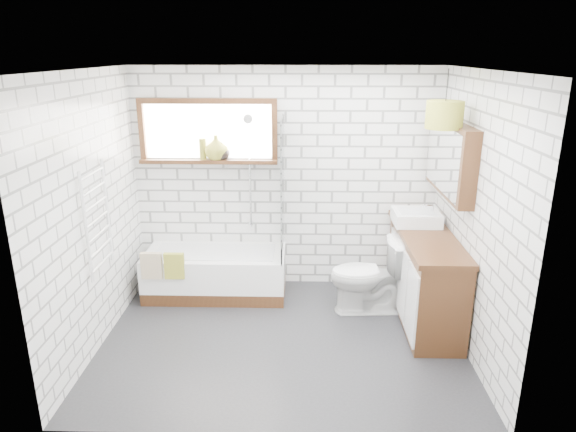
{
  "coord_description": "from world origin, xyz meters",
  "views": [
    {
      "loc": [
        0.17,
        -4.33,
        2.65
      ],
      "look_at": [
        0.05,
        0.25,
        1.16
      ],
      "focal_mm": 32.0,
      "sensor_mm": 36.0,
      "label": 1
    }
  ],
  "objects_px": {
    "pendant": "(445,115)",
    "toilet": "(368,276)",
    "bathtub": "(216,273)",
    "vanity": "(425,276)",
    "basin": "(416,217)"
  },
  "relations": [
    {
      "from": "pendant",
      "to": "toilet",
      "type": "bearing_deg",
      "value": 154.93
    },
    {
      "from": "bathtub",
      "to": "vanity",
      "type": "distance_m",
      "value": 2.28
    },
    {
      "from": "pendant",
      "to": "bathtub",
      "type": "bearing_deg",
      "value": 164.32
    },
    {
      "from": "bathtub",
      "to": "basin",
      "type": "distance_m",
      "value": 2.29
    },
    {
      "from": "bathtub",
      "to": "vanity",
      "type": "height_order",
      "value": "vanity"
    },
    {
      "from": "basin",
      "to": "bathtub",
      "type": "bearing_deg",
      "value": 176.0
    },
    {
      "from": "vanity",
      "to": "toilet",
      "type": "distance_m",
      "value": 0.57
    },
    {
      "from": "basin",
      "to": "vanity",
      "type": "bearing_deg",
      "value": -79.15
    },
    {
      "from": "toilet",
      "to": "pendant",
      "type": "relative_size",
      "value": 2.43
    },
    {
      "from": "bathtub",
      "to": "vanity",
      "type": "xyz_separation_m",
      "value": [
        2.22,
        -0.46,
        0.2
      ]
    },
    {
      "from": "vanity",
      "to": "basin",
      "type": "relative_size",
      "value": 3.38
    },
    {
      "from": "toilet",
      "to": "basin",
      "type": "bearing_deg",
      "value": 109.58
    },
    {
      "from": "bathtub",
      "to": "toilet",
      "type": "xyz_separation_m",
      "value": [
        1.67,
        -0.36,
        0.15
      ]
    },
    {
      "from": "toilet",
      "to": "pendant",
      "type": "xyz_separation_m",
      "value": [
        0.56,
        -0.26,
        1.7
      ]
    },
    {
      "from": "vanity",
      "to": "pendant",
      "type": "height_order",
      "value": "pendant"
    }
  ]
}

